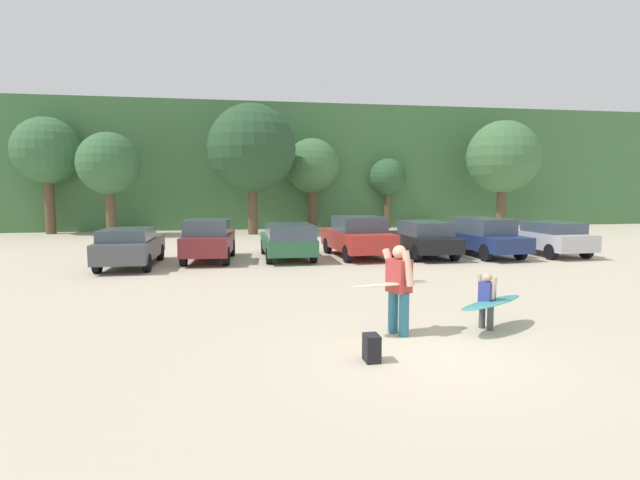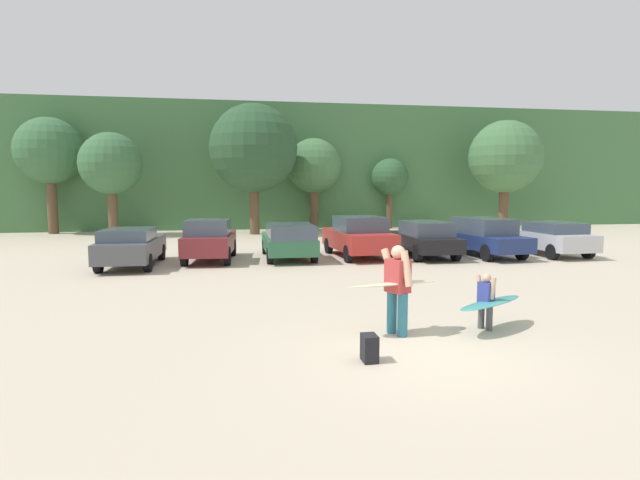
% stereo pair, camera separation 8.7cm
% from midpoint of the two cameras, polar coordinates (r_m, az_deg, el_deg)
% --- Properties ---
extents(ground_plane, '(120.00, 120.00, 0.00)m').
position_cam_midpoint_polar(ground_plane, '(9.16, 12.08, -12.41)').
color(ground_plane, beige).
extents(hillside_ridge, '(108.00, 12.00, 8.53)m').
position_cam_midpoint_polar(hillside_ridge, '(40.71, -5.57, 7.91)').
color(hillside_ridge, '#427042').
rests_on(hillside_ridge, ground_plane).
extents(tree_center, '(4.03, 4.03, 7.06)m').
position_cam_midpoint_polar(tree_center, '(35.23, -28.34, 8.71)').
color(tree_center, brown).
rests_on(tree_center, ground_plane).
extents(tree_left, '(3.56, 3.56, 5.99)m').
position_cam_midpoint_polar(tree_left, '(31.89, -22.65, 7.84)').
color(tree_left, brown).
rests_on(tree_left, ground_plane).
extents(tree_ridge_back, '(5.28, 5.28, 7.81)m').
position_cam_midpoint_polar(tree_ridge_back, '(31.14, -7.72, 10.11)').
color(tree_ridge_back, brown).
rests_on(tree_ridge_back, ground_plane).
extents(tree_far_left, '(3.62, 3.62, 6.08)m').
position_cam_midpoint_polar(tree_far_left, '(34.20, -0.98, 8.23)').
color(tree_far_left, brown).
rests_on(tree_far_left, ground_plane).
extents(tree_right, '(2.54, 2.54, 4.82)m').
position_cam_midpoint_polar(tree_right, '(35.58, 7.54, 6.91)').
color(tree_right, brown).
rests_on(tree_right, ground_plane).
extents(tree_far_right, '(4.69, 4.69, 7.17)m').
position_cam_midpoint_polar(tree_far_right, '(35.69, 19.75, 8.71)').
color(tree_far_right, brown).
rests_on(tree_far_right, ground_plane).
extents(parked_car_dark_gray, '(1.91, 4.38, 1.41)m').
position_cam_midpoint_polar(parked_car_dark_gray, '(19.54, -20.61, -0.64)').
color(parked_car_dark_gray, '#4C4F54').
rests_on(parked_car_dark_gray, ground_plane).
extents(parked_car_maroon, '(2.04, 4.09, 1.64)m').
position_cam_midpoint_polar(parked_car_maroon, '(20.10, -12.49, 0.04)').
color(parked_car_maroon, maroon).
rests_on(parked_car_maroon, ground_plane).
extents(parked_car_forest_green, '(1.91, 4.41, 1.43)m').
position_cam_midpoint_polar(parked_car_forest_green, '(20.25, -3.75, 0.02)').
color(parked_car_forest_green, '#2D6642').
rests_on(parked_car_forest_green, ground_plane).
extents(parked_car_red, '(2.27, 4.40, 1.68)m').
position_cam_midpoint_polar(parked_car_red, '(20.84, 4.12, 0.41)').
color(parked_car_red, '#B72D28').
rests_on(parked_car_red, ground_plane).
extents(parked_car_black, '(1.81, 4.45, 1.47)m').
position_cam_midpoint_polar(parked_car_black, '(21.39, 11.33, 0.24)').
color(parked_car_black, black).
rests_on(parked_car_black, ground_plane).
extents(parked_car_navy, '(2.11, 4.82, 1.58)m').
position_cam_midpoint_polar(parked_car_navy, '(22.30, 17.53, 0.45)').
color(parked_car_navy, navy).
rests_on(parked_car_navy, ground_plane).
extents(parked_car_silver, '(1.94, 4.18, 1.41)m').
position_cam_midpoint_polar(parked_car_silver, '(23.51, 24.11, 0.29)').
color(parked_car_silver, silver).
rests_on(parked_car_silver, ground_plane).
extents(person_adult, '(0.49, 0.82, 1.75)m').
position_cam_midpoint_polar(person_adult, '(9.98, 8.58, -4.94)').
color(person_adult, teal).
rests_on(person_adult, ground_plane).
extents(person_child, '(0.31, 0.47, 1.14)m').
position_cam_midpoint_polar(person_child, '(10.82, 17.96, -6.17)').
color(person_child, '#4C4C51').
rests_on(person_child, ground_plane).
extents(surfboard_cream, '(1.97, 0.89, 0.14)m').
position_cam_midpoint_polar(surfboard_cream, '(9.98, 8.11, -4.86)').
color(surfboard_cream, beige).
extents(surfboard_teal, '(2.03, 1.59, 0.14)m').
position_cam_midpoint_polar(surfboard_teal, '(10.80, 18.45, -6.66)').
color(surfboard_teal, teal).
extents(backpack_dropped, '(0.24, 0.34, 0.45)m').
position_cam_midpoint_polar(backpack_dropped, '(8.60, 5.51, -11.95)').
color(backpack_dropped, black).
rests_on(backpack_dropped, ground_plane).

